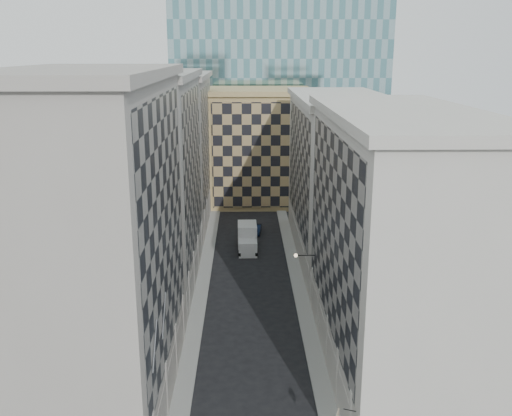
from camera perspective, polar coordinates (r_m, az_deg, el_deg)
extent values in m
cube|color=#999994|center=(61.57, -5.49, -8.23)|extent=(1.50, 100.00, 0.15)
cube|color=#999994|center=(61.66, 4.38, -8.16)|extent=(1.50, 100.00, 0.15)
cube|color=#9C958C|center=(40.86, -15.95, -4.06)|extent=(10.00, 22.00, 23.00)
cube|color=gray|center=(39.42, -9.23, -2.07)|extent=(0.25, 19.36, 18.00)
cube|color=#9C958C|center=(44.19, -8.68, -16.31)|extent=(0.45, 21.12, 3.20)
cube|color=#9C958C|center=(38.68, -17.27, 12.73)|extent=(10.80, 22.80, 0.70)
cylinder|color=#9C958C|center=(41.59, -9.43, -17.59)|extent=(0.90, 0.90, 4.40)
cylinder|color=#9C958C|center=(46.25, -8.46, -13.89)|extent=(0.90, 0.90, 4.40)
cylinder|color=#9C958C|center=(51.08, -7.69, -10.87)|extent=(0.90, 0.90, 4.40)
cube|color=gray|center=(61.68, -10.89, 2.31)|extent=(10.00, 22.00, 22.00)
cube|color=gray|center=(60.72, -6.41, 3.74)|extent=(0.25, 19.36, 17.00)
cube|color=gray|center=(63.83, -6.19, -5.88)|extent=(0.45, 21.12, 3.20)
cube|color=gray|center=(60.18, -11.45, 12.89)|extent=(10.80, 22.80, 0.70)
cylinder|color=gray|center=(56.03, -7.07, -8.38)|extent=(0.90, 0.90, 4.40)
cylinder|color=gray|center=(61.08, -6.56, -6.30)|extent=(0.90, 0.90, 4.40)
cylinder|color=gray|center=(66.19, -6.13, -4.53)|extent=(0.90, 0.90, 4.40)
cylinder|color=gray|center=(71.37, -5.77, -3.02)|extent=(0.90, 0.90, 4.40)
cube|color=#9C958C|center=(83.11, -8.40, 5.44)|extent=(10.00, 22.00, 21.00)
cube|color=gray|center=(82.40, -5.05, 6.51)|extent=(0.25, 19.36, 16.00)
cube|color=#9C958C|center=(84.64, -4.94, -0.46)|extent=(0.45, 21.12, 3.20)
cube|color=#9C958C|center=(81.95, -8.70, 12.93)|extent=(10.80, 22.80, 0.70)
cylinder|color=#9C958C|center=(76.59, -5.45, -1.72)|extent=(0.90, 0.90, 4.40)
cylinder|color=#9C958C|center=(81.85, -5.17, -0.58)|extent=(0.90, 0.90, 4.40)
cylinder|color=#9C958C|center=(87.13, -4.93, 0.42)|extent=(0.90, 0.90, 4.40)
cylinder|color=#9C958C|center=(92.44, -4.72, 1.30)|extent=(0.90, 0.90, 4.40)
cube|color=beige|center=(45.27, 13.73, -4.00)|extent=(10.00, 26.00, 20.00)
cube|color=gray|center=(43.80, 7.66, -2.27)|extent=(0.25, 22.88, 15.00)
cube|color=beige|center=(47.75, 7.33, -13.66)|extent=(0.45, 24.96, 3.20)
cube|color=beige|center=(43.03, 14.61, 9.12)|extent=(10.80, 26.80, 0.70)
cylinder|color=beige|center=(43.05, 8.59, -16.31)|extent=(0.90, 0.90, 4.40)
cylinder|color=beige|center=(47.48, 7.54, -13.02)|extent=(0.90, 0.90, 4.40)
cylinder|color=beige|center=(52.06, 6.68, -10.30)|extent=(0.90, 0.90, 4.40)
cylinder|color=beige|center=(56.74, 5.98, -8.03)|extent=(0.90, 0.90, 4.40)
cube|color=beige|center=(70.84, 8.27, 2.88)|extent=(10.00, 28.00, 19.00)
cube|color=gray|center=(69.90, 4.35, 4.09)|extent=(0.25, 24.64, 14.00)
cube|color=beige|center=(72.35, 4.27, -3.23)|extent=(0.45, 26.88, 3.20)
cube|color=beige|center=(69.39, 8.58, 10.84)|extent=(10.80, 28.80, 0.70)
cube|color=tan|center=(95.55, 0.39, 5.99)|extent=(16.00, 14.00, 18.00)
cube|color=tan|center=(88.56, 0.52, 5.23)|extent=(15.20, 0.25, 16.50)
cube|color=tan|center=(94.46, 0.40, 11.62)|extent=(16.80, 14.80, 0.80)
cube|color=#312B26|center=(108.75, -0.87, 9.80)|extent=(6.00, 6.00, 28.00)
cube|color=#312B26|center=(108.29, -0.91, 17.56)|extent=(7.00, 7.00, 1.40)
cylinder|color=gray|center=(34.96, -10.09, -13.41)|extent=(0.10, 2.33, 2.33)
cylinder|color=gray|center=(38.47, -9.19, -10.55)|extent=(0.10, 2.33, 2.33)
cylinder|color=black|center=(53.83, 4.96, -4.74)|extent=(1.80, 0.08, 0.08)
sphere|color=#FFE5B2|center=(53.74, 4.00, -4.76)|extent=(0.36, 0.36, 0.36)
cube|color=silver|center=(71.41, -0.83, -4.00)|extent=(2.35, 2.55, 1.89)
cube|color=silver|center=(73.77, -0.88, -2.79)|extent=(2.47, 3.81, 3.25)
cylinder|color=black|center=(70.77, -1.67, -4.59)|extent=(0.33, 0.95, 0.94)
cylinder|color=black|center=(70.81, 0.04, -4.58)|extent=(0.33, 0.95, 0.94)
cylinder|color=black|center=(75.32, -1.70, -3.34)|extent=(0.33, 0.95, 0.94)
cylinder|color=black|center=(75.36, -0.10, -3.32)|extent=(0.33, 0.95, 0.94)
imported|color=#0E1A35|center=(79.72, 0.02, -2.15)|extent=(1.69, 3.81, 1.22)
cylinder|color=black|center=(36.25, 9.35, -19.33)|extent=(0.73, 0.32, 0.06)
cube|color=tan|center=(36.36, 8.17, -19.88)|extent=(0.29, 0.64, 0.66)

